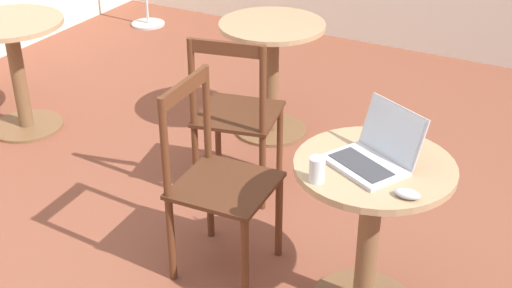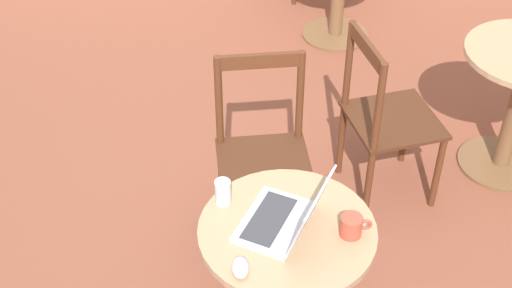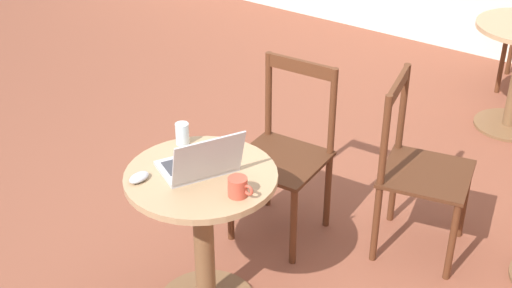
# 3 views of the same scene
# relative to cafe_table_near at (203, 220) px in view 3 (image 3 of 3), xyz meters

# --- Properties ---
(ground_plane) EXTENTS (16.00, 16.00, 0.00)m
(ground_plane) POSITION_rel_cafe_table_near_xyz_m (-0.02, 0.50, -0.50)
(ground_plane) COLOR brown
(cafe_table_near) EXTENTS (0.66, 0.66, 0.75)m
(cafe_table_near) POSITION_rel_cafe_table_near_xyz_m (0.00, 0.00, 0.00)
(cafe_table_near) COLOR brown
(cafe_table_near) RESTS_ON ground_plane
(chair_near_back) EXTENTS (0.45, 0.45, 0.95)m
(chair_near_back) POSITION_rel_cafe_table_near_xyz_m (-0.04, 0.73, -0.03)
(chair_near_back) COLOR #562D19
(chair_near_back) RESTS_ON ground_plane
(chair_mid_left) EXTENTS (0.51, 0.51, 0.95)m
(chair_mid_left) POSITION_rel_cafe_table_near_xyz_m (0.58, 0.99, -0.03)
(chair_mid_left) COLOR #562D19
(chair_mid_left) RESTS_ON ground_plane
(laptop) EXTENTS (0.40, 0.41, 0.23)m
(laptop) POSITION_rel_cafe_table_near_xyz_m (-0.01, 0.01, 0.29)
(laptop) COLOR #B7B7BC
(laptop) RESTS_ON cafe_table_near
(mouse) EXTENTS (0.06, 0.10, 0.03)m
(mouse) POSITION_rel_cafe_table_near_xyz_m (-0.18, -0.19, 0.26)
(mouse) COLOR #B7B7BC
(mouse) RESTS_ON cafe_table_near
(mug) EXTENTS (0.12, 0.08, 0.08)m
(mug) POSITION_rel_cafe_table_near_xyz_m (0.23, -0.04, 0.29)
(mug) COLOR #C64C38
(mug) RESTS_ON cafe_table_near
(drinking_glass) EXTENTS (0.06, 0.06, 0.10)m
(drinking_glass) POSITION_rel_cafe_table_near_xyz_m (-0.23, 0.15, 0.30)
(drinking_glass) COLOR silver
(drinking_glass) RESTS_ON cafe_table_near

